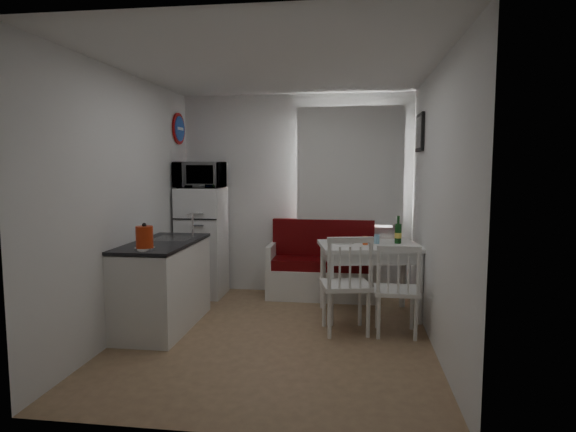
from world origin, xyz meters
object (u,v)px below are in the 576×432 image
(chair_left, at_px, (346,274))
(chair_right, at_px, (397,280))
(bench, at_px, (322,272))
(kettle, at_px, (144,237))
(microwave, at_px, (200,175))
(kitchen_counter, at_px, (164,284))
(wine_bottle, at_px, (398,230))
(dining_table, at_px, (369,252))
(fridge, at_px, (202,242))

(chair_left, height_order, chair_right, chair_left)
(bench, height_order, kettle, kettle)
(microwave, xyz_separation_m, kettle, (0.03, -1.73, -0.54))
(bench, relative_size, kettle, 5.54)
(kitchen_counter, distance_m, kettle, 0.78)
(wine_bottle, bearing_deg, kitchen_counter, -162.78)
(kitchen_counter, distance_m, bench, 2.07)
(kitchen_counter, height_order, bench, kitchen_counter)
(chair_right, bearing_deg, microwave, 153.48)
(kettle, bearing_deg, dining_table, 29.83)
(chair_left, xyz_separation_m, fridge, (-1.86, 1.26, 0.08))
(dining_table, xyz_separation_m, microwave, (-2.11, 0.53, 0.84))
(kitchen_counter, height_order, wine_bottle, kitchen_counter)
(fridge, bearing_deg, dining_table, -15.47)
(kitchen_counter, distance_m, dining_table, 2.25)
(bench, height_order, chair_right, bench)
(chair_left, relative_size, fridge, 0.40)
(microwave, bearing_deg, fridge, 90.00)
(chair_left, distance_m, fridge, 2.25)
(dining_table, distance_m, chair_right, 0.73)
(bench, distance_m, chair_left, 1.44)
(kitchen_counter, relative_size, chair_right, 2.66)
(microwave, bearing_deg, chair_right, -26.92)
(dining_table, relative_size, kettle, 4.85)
(chair_right, relative_size, fridge, 0.35)
(chair_right, height_order, fridge, fridge)
(kitchen_counter, xyz_separation_m, microwave, (0.02, 1.19, 1.11))
(chair_left, distance_m, microwave, 2.41)
(bench, xyz_separation_m, microwave, (-1.54, -0.16, 1.24))
(dining_table, xyz_separation_m, fridge, (-2.11, 0.58, -0.02))
(fridge, relative_size, wine_bottle, 4.53)
(dining_table, height_order, chair_left, chair_left)
(dining_table, height_order, kettle, kettle)
(kitchen_counter, relative_size, microwave, 2.23)
(microwave, relative_size, wine_bottle, 1.91)
(dining_table, height_order, microwave, microwave)
(kitchen_counter, relative_size, wine_bottle, 4.27)
(chair_right, xyz_separation_m, kettle, (-2.33, -0.53, 0.45))
(kitchen_counter, xyz_separation_m, kettle, (0.05, -0.54, 0.57))
(dining_table, height_order, wine_bottle, wine_bottle)
(chair_right, relative_size, microwave, 0.84)
(fridge, relative_size, microwave, 2.37)
(microwave, xyz_separation_m, wine_bottle, (2.43, -0.43, -0.60))
(kitchen_counter, height_order, kettle, kitchen_counter)
(kitchen_counter, bearing_deg, chair_left, -0.42)
(chair_left, height_order, fridge, fridge)
(dining_table, distance_m, wine_bottle, 0.41)
(kettle, bearing_deg, chair_left, 15.89)
(kettle, relative_size, wine_bottle, 0.80)
(microwave, distance_m, kettle, 1.81)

